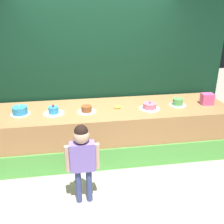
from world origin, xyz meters
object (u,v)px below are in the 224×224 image
at_px(cake_center_left, 54,111).
at_px(child_figure, 82,154).
at_px(donut, 117,107).
at_px(cake_left, 20,111).
at_px(pink_box, 207,99).
at_px(cake_right, 150,106).
at_px(cake_far_right, 178,102).
at_px(cake_center_right, 87,110).

bearing_deg(cake_center_left, child_figure, -70.13).
bearing_deg(donut, cake_left, -179.00).
xyz_separation_m(cake_left, cake_center_left, (0.49, -0.06, -0.01)).
distance_m(pink_box, donut, 1.48).
xyz_separation_m(cake_right, cake_far_right, (0.49, 0.08, 0.01)).
xyz_separation_m(donut, cake_left, (-1.48, -0.03, 0.04)).
bearing_deg(cake_center_left, pink_box, 0.45).
bearing_deg(child_figure, donut, 60.97).
xyz_separation_m(donut, cake_center_right, (-0.49, -0.09, 0.02)).
relative_size(cake_center_right, cake_right, 0.87).
bearing_deg(cake_right, cake_far_right, 8.67).
bearing_deg(child_figure, cake_left, 128.60).
height_order(pink_box, cake_right, pink_box).
relative_size(cake_center_left, cake_center_right, 1.07).
xyz_separation_m(child_figure, cake_right, (1.11, 0.99, 0.15)).
height_order(pink_box, cake_far_right, pink_box).
bearing_deg(child_figure, cake_center_right, 83.17).
bearing_deg(cake_center_right, donut, 10.40).
bearing_deg(donut, cake_right, -13.08).
distance_m(donut, cake_far_right, 0.99).
bearing_deg(donut, cake_center_left, -175.31).
height_order(donut, cake_center_right, cake_center_right).
height_order(child_figure, cake_center_left, child_figure).
height_order(donut, cake_right, cake_right).
bearing_deg(child_figure, cake_far_right, 33.72).
xyz_separation_m(child_figure, cake_far_right, (1.60, 1.07, 0.16)).
bearing_deg(cake_center_left, cake_center_right, -1.10).
height_order(cake_left, cake_right, cake_left).
distance_m(cake_center_left, cake_right, 1.48).
bearing_deg(cake_left, cake_center_right, -3.76).
distance_m(donut, cake_center_right, 0.50).
bearing_deg(cake_left, child_figure, -51.40).
distance_m(cake_left, cake_right, 1.97).
xyz_separation_m(donut, cake_right, (0.49, -0.11, 0.02)).
height_order(pink_box, cake_center_right, pink_box).
bearing_deg(cake_left, cake_right, -2.58).
height_order(child_figure, cake_center_right, child_figure).
distance_m(child_figure, donut, 1.27).
bearing_deg(cake_center_right, child_figure, -96.83).
height_order(cake_center_left, cake_far_right, cake_far_right).
bearing_deg(cake_far_right, pink_box, -2.59).
bearing_deg(cake_center_left, donut, 4.69).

